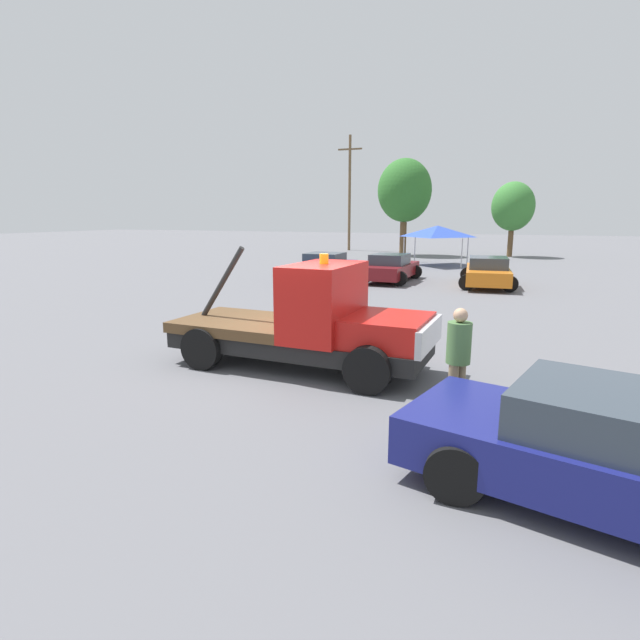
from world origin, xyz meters
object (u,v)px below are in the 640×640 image
(tow_truck, at_px, (313,325))
(parked_car_navy, at_px, (326,267))
(utility_pole, at_px, (350,191))
(tree_center, at_px, (405,191))
(canopy_tent_blue, at_px, (438,231))
(parked_car_maroon, at_px, (390,268))
(person_near_truck, at_px, (458,353))
(tree_left, at_px, (513,207))
(parked_car_orange, at_px, (488,272))

(tow_truck, xyz_separation_m, parked_car_navy, (-5.07, 13.94, -0.29))
(parked_car_navy, bearing_deg, utility_pole, 15.31)
(parked_car_navy, relative_size, tree_center, 0.57)
(canopy_tent_blue, bearing_deg, parked_car_navy, -113.02)
(canopy_tent_blue, xyz_separation_m, tree_center, (-3.81, 7.32, 2.87))
(parked_car_navy, relative_size, utility_pole, 0.42)
(parked_car_maroon, bearing_deg, person_near_truck, -160.56)
(tree_left, xyz_separation_m, utility_pole, (-13.92, 2.34, 1.51))
(person_near_truck, xyz_separation_m, canopy_tent_blue, (-4.17, 24.66, 1.16))
(tow_truck, xyz_separation_m, tree_left, (3.12, 32.34, 2.86))
(tree_left, bearing_deg, parked_car_orange, -91.70)
(parked_car_navy, distance_m, tree_center, 17.25)
(parked_car_orange, height_order, tree_left, tree_left)
(tow_truck, distance_m, person_near_truck, 3.37)
(parked_car_orange, height_order, utility_pole, utility_pole)
(tow_truck, distance_m, utility_pole, 36.58)
(parked_car_navy, relative_size, tree_left, 0.75)
(parked_car_maroon, distance_m, tree_center, 17.05)
(tow_truck, height_order, utility_pole, utility_pole)
(tree_center, bearing_deg, parked_car_navy, -90.56)
(canopy_tent_blue, bearing_deg, utility_pole, 130.51)
(tow_truck, bearing_deg, tree_center, 101.35)
(tree_center, bearing_deg, canopy_tent_blue, -62.47)
(parked_car_orange, bearing_deg, tow_truck, 164.74)
(parked_car_maroon, bearing_deg, tow_truck, -170.59)
(person_near_truck, bearing_deg, tow_truck, -177.32)
(tow_truck, height_order, canopy_tent_blue, canopy_tent_blue)
(tree_left, bearing_deg, tow_truck, -95.52)
(parked_car_navy, height_order, parked_car_maroon, same)
(tree_left, bearing_deg, person_near_truck, -90.06)
(tow_truck, distance_m, tree_left, 32.61)
(person_near_truck, bearing_deg, tree_center, 130.39)
(person_near_truck, xyz_separation_m, parked_car_navy, (-8.15, 15.29, -0.36))
(parked_car_orange, xyz_separation_m, tree_left, (0.53, 18.00, 3.15))
(person_near_truck, distance_m, parked_car_maroon, 16.55)
(utility_pole, bearing_deg, parked_car_maroon, -66.29)
(tree_left, relative_size, tree_center, 0.75)
(parked_car_navy, bearing_deg, person_near_truck, -152.08)
(parked_car_navy, height_order, utility_pole, utility_pole)
(parked_car_navy, height_order, canopy_tent_blue, canopy_tent_blue)
(tree_left, bearing_deg, canopy_tent_blue, -115.00)
(utility_pole, bearing_deg, tree_center, -34.47)
(canopy_tent_blue, relative_size, tree_center, 0.47)
(tow_truck, xyz_separation_m, parked_car_orange, (2.59, 14.34, -0.29))
(canopy_tent_blue, distance_m, tree_left, 10.10)
(parked_car_maroon, distance_m, utility_pole, 22.61)
(parked_car_maroon, relative_size, tree_center, 0.60)
(parked_car_maroon, bearing_deg, tree_center, 12.37)
(parked_car_navy, xyz_separation_m, parked_car_maroon, (3.16, 0.49, -0.00))
(tow_truck, relative_size, canopy_tent_blue, 1.57)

